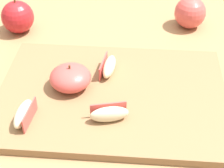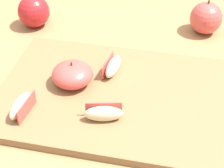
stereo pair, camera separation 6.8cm
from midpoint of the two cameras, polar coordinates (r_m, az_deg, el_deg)
The scene contains 8 objects.
dining_table at distance 0.83m, azimuth 8.12°, elevation -6.01°, with size 1.13×0.87×0.77m.
cutting_board at distance 0.70m, azimuth 2.79°, elevation -1.88°, with size 0.43×0.30×0.02m.
apple_half_skin_up at distance 0.70m, azimuth -3.37°, elevation 1.38°, with size 0.08×0.08×0.05m.
apple_wedge_left at distance 0.63m, azimuth 1.81°, elevation -4.66°, with size 0.07×0.04×0.03m.
apple_wedge_right at distance 0.73m, azimuth 2.77°, elevation 2.60°, with size 0.03×0.07×0.03m.
apple_wedge_back at distance 0.66m, azimuth -10.96°, elevation -3.45°, with size 0.03×0.07×0.03m.
whole_apple_pink_lady at distance 0.92m, azimuth 16.38°, elevation 9.64°, with size 0.08×0.08×0.08m.
whole_apple_crimson at distance 0.92m, azimuth -9.86°, elevation 10.86°, with size 0.08×0.08×0.08m.
Camera 2 is at (0.04, -0.58, 1.24)m, focal length 59.42 mm.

